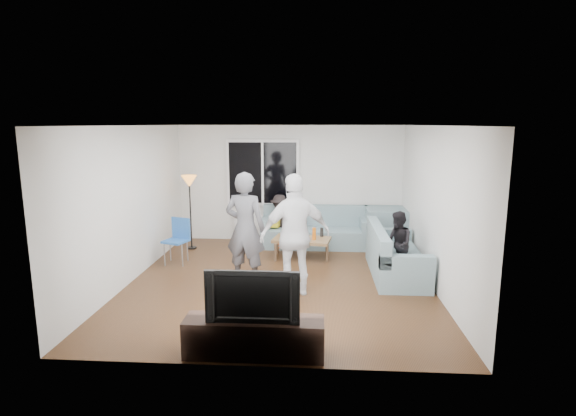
# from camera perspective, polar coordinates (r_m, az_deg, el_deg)

# --- Properties ---
(floor) EXTENTS (5.00, 5.50, 0.04)m
(floor) POSITION_cam_1_polar(r_m,az_deg,el_deg) (7.76, -1.04, -9.34)
(floor) COLOR #56351C
(floor) RESTS_ON ground
(ceiling) EXTENTS (5.00, 5.50, 0.04)m
(ceiling) POSITION_cam_1_polar(r_m,az_deg,el_deg) (7.29, -1.11, 10.55)
(ceiling) COLOR white
(ceiling) RESTS_ON ground
(wall_back) EXTENTS (5.00, 0.04, 2.60)m
(wall_back) POSITION_cam_1_polar(r_m,az_deg,el_deg) (10.14, 0.24, 3.10)
(wall_back) COLOR silver
(wall_back) RESTS_ON ground
(wall_front) EXTENTS (5.00, 0.04, 2.60)m
(wall_front) POSITION_cam_1_polar(r_m,az_deg,el_deg) (4.73, -3.90, -5.72)
(wall_front) COLOR silver
(wall_front) RESTS_ON ground
(wall_left) EXTENTS (0.04, 5.50, 2.60)m
(wall_left) POSITION_cam_1_polar(r_m,az_deg,el_deg) (8.03, -19.31, 0.49)
(wall_left) COLOR silver
(wall_left) RESTS_ON ground
(wall_right) EXTENTS (0.04, 5.50, 2.60)m
(wall_right) POSITION_cam_1_polar(r_m,az_deg,el_deg) (7.63, 18.14, 0.06)
(wall_right) COLOR silver
(wall_right) RESTS_ON ground
(window_frame) EXTENTS (1.62, 0.06, 1.47)m
(window_frame) POSITION_cam_1_polar(r_m,az_deg,el_deg) (10.09, -3.20, 4.47)
(window_frame) COLOR white
(window_frame) RESTS_ON wall_back
(window_glass) EXTENTS (1.50, 0.02, 1.35)m
(window_glass) POSITION_cam_1_polar(r_m,az_deg,el_deg) (10.05, -3.23, 4.44)
(window_glass) COLOR black
(window_glass) RESTS_ON window_frame
(window_mullion) EXTENTS (0.05, 0.03, 1.35)m
(window_mullion) POSITION_cam_1_polar(r_m,az_deg,el_deg) (10.04, -3.23, 4.44)
(window_mullion) COLOR white
(window_mullion) RESTS_ON window_frame
(radiator) EXTENTS (1.30, 0.12, 0.62)m
(radiator) POSITION_cam_1_polar(r_m,az_deg,el_deg) (10.26, -3.16, -2.46)
(radiator) COLOR silver
(radiator) RESTS_ON floor
(potted_plant) EXTENTS (0.24, 0.22, 0.36)m
(potted_plant) POSITION_cam_1_polar(r_m,az_deg,el_deg) (10.09, -1.03, 0.18)
(potted_plant) COLOR #3B6E2C
(potted_plant) RESTS_ON radiator
(vase) EXTENTS (0.18, 0.18, 0.17)m
(vase) POSITION_cam_1_polar(r_m,az_deg,el_deg) (10.20, -5.41, -0.28)
(vase) COLOR white
(vase) RESTS_ON radiator
(sofa_back_section) EXTENTS (2.30, 0.85, 0.85)m
(sofa_back_section) POSITION_cam_1_polar(r_m,az_deg,el_deg) (9.79, 3.42, -2.41)
(sofa_back_section) COLOR gray
(sofa_back_section) RESTS_ON floor
(sofa_right_section) EXTENTS (2.00, 0.85, 0.85)m
(sofa_right_section) POSITION_cam_1_polar(r_m,az_deg,el_deg) (8.16, 13.57, -5.35)
(sofa_right_section) COLOR gray
(sofa_right_section) RESTS_ON floor
(sofa_corner) EXTENTS (0.85, 0.85, 0.85)m
(sofa_corner) POSITION_cam_1_polar(r_m,az_deg,el_deg) (9.90, 12.23, -2.49)
(sofa_corner) COLOR gray
(sofa_corner) RESTS_ON floor
(cushion_yellow) EXTENTS (0.42, 0.37, 0.14)m
(cushion_yellow) POSITION_cam_1_polar(r_m,az_deg,el_deg) (9.80, -2.17, -1.87)
(cushion_yellow) COLOR yellow
(cushion_yellow) RESTS_ON sofa_back_section
(cushion_red) EXTENTS (0.44, 0.40, 0.13)m
(cushion_red) POSITION_cam_1_polar(r_m,az_deg,el_deg) (9.84, 1.09, -1.82)
(cushion_red) COLOR maroon
(cushion_red) RESTS_ON sofa_back_section
(coffee_table) EXTENTS (1.18, 0.78, 0.40)m
(coffee_table) POSITION_cam_1_polar(r_m,az_deg,el_deg) (8.98, 1.74, -5.08)
(coffee_table) COLOR #967048
(coffee_table) RESTS_ON floor
(pitcher) EXTENTS (0.17, 0.17, 0.17)m
(pitcher) POSITION_cam_1_polar(r_m,az_deg,el_deg) (8.82, 0.93, -3.45)
(pitcher) COLOR maroon
(pitcher) RESTS_ON coffee_table
(side_chair) EXTENTS (0.51, 0.51, 0.86)m
(side_chair) POSITION_cam_1_polar(r_m,az_deg,el_deg) (8.82, -14.02, -4.15)
(side_chair) COLOR #2961B2
(side_chair) RESTS_ON floor
(floor_lamp) EXTENTS (0.32, 0.32, 1.56)m
(floor_lamp) POSITION_cam_1_polar(r_m,az_deg,el_deg) (9.73, -12.23, -0.58)
(floor_lamp) COLOR orange
(floor_lamp) RESTS_ON floor
(player_left) EXTENTS (0.77, 0.59, 1.87)m
(player_left) POSITION_cam_1_polar(r_m,az_deg,el_deg) (7.42, -5.41, -2.62)
(player_left) COLOR #4B4B50
(player_left) RESTS_ON floor
(player_right) EXTENTS (1.20, 0.81, 1.89)m
(player_right) POSITION_cam_1_polar(r_m,az_deg,el_deg) (6.91, 0.95, -3.46)
(player_right) COLOR silver
(player_right) RESTS_ON floor
(spectator_right) EXTENTS (0.51, 0.61, 1.15)m
(spectator_right) POSITION_cam_1_polar(r_m,az_deg,el_deg) (8.06, 13.69, -4.46)
(spectator_right) COLOR black
(spectator_right) RESTS_ON floor
(spectator_back) EXTENTS (0.79, 0.56, 1.12)m
(spectator_back) POSITION_cam_1_polar(r_m,az_deg,el_deg) (9.82, -1.06, -1.54)
(spectator_back) COLOR black
(spectator_back) RESTS_ON floor
(tv_console) EXTENTS (1.60, 0.40, 0.44)m
(tv_console) POSITION_cam_1_polar(r_m,az_deg,el_deg) (5.39, -4.30, -15.96)
(tv_console) COLOR #2F1F17
(tv_console) RESTS_ON floor
(television) EXTENTS (1.06, 0.14, 0.61)m
(television) POSITION_cam_1_polar(r_m,az_deg,el_deg) (5.18, -4.38, -10.76)
(television) COLOR black
(television) RESTS_ON tv_console
(bottle_b) EXTENTS (0.08, 0.08, 0.20)m
(bottle_b) POSITION_cam_1_polar(r_m,az_deg,el_deg) (8.83, 0.89, -3.31)
(bottle_b) COLOR #297A16
(bottle_b) RESTS_ON coffee_table
(bottle_e) EXTENTS (0.07, 0.07, 0.18)m
(bottle_e) POSITION_cam_1_polar(r_m,az_deg,el_deg) (9.06, 4.29, -3.06)
(bottle_e) COLOR black
(bottle_e) RESTS_ON coffee_table
(bottle_d) EXTENTS (0.07, 0.07, 0.24)m
(bottle_d) POSITION_cam_1_polar(r_m,az_deg,el_deg) (8.80, 3.33, -3.27)
(bottle_d) COLOR orange
(bottle_d) RESTS_ON coffee_table
(bottle_a) EXTENTS (0.07, 0.07, 0.23)m
(bottle_a) POSITION_cam_1_polar(r_m,az_deg,el_deg) (9.05, -0.29, -2.90)
(bottle_a) COLOR #F64F0E
(bottle_a) RESTS_ON coffee_table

